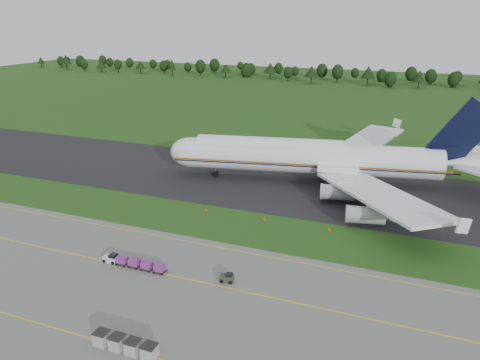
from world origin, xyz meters
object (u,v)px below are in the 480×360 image
at_px(uld_row, 125,344).
at_px(baggage_train, 133,263).
at_px(utility_cart, 227,278).
at_px(aircraft, 317,157).
at_px(edge_markers, 265,220).

bearing_deg(uld_row, baggage_train, 121.12).
xyz_separation_m(baggage_train, utility_cart, (16.81, 1.54, -0.22)).
bearing_deg(utility_cart, uld_row, -105.83).
bearing_deg(utility_cart, aircraft, 86.97).
xyz_separation_m(aircraft, utility_cart, (-2.79, -52.70, -5.96)).
bearing_deg(aircraft, edge_markers, -99.48).
height_order(aircraft, edge_markers, aircraft).
bearing_deg(uld_row, utility_cart, 74.17).
relative_size(baggage_train, edge_markers, 0.44).
bearing_deg(aircraft, baggage_train, -109.86).
bearing_deg(aircraft, utility_cart, -93.03).
xyz_separation_m(aircraft, edge_markers, (-4.67, -27.96, -6.32)).
distance_m(aircraft, edge_markers, 29.04).
xyz_separation_m(utility_cart, uld_row, (-5.67, -19.99, 0.36)).
relative_size(baggage_train, uld_row, 1.33).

